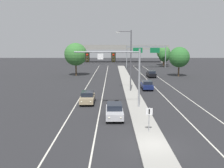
% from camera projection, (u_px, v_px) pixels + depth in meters
% --- Properties ---
extents(ground_plane, '(260.00, 260.00, 0.00)m').
position_uv_depth(ground_plane, '(153.00, 146.00, 19.72)').
color(ground_plane, '#28282B').
extents(median_island, '(2.40, 110.00, 0.15)m').
position_uv_depth(median_island, '(133.00, 97.00, 37.49)').
color(median_island, '#9E9B93').
rests_on(median_island, ground).
extents(lane_stripe_oncoming_center, '(0.14, 100.00, 0.01)m').
position_uv_depth(lane_stripe_oncoming_center, '(103.00, 89.00, 44.41)').
color(lane_stripe_oncoming_center, silver).
rests_on(lane_stripe_oncoming_center, ground).
extents(lane_stripe_receding_center, '(0.14, 100.00, 0.01)m').
position_uv_depth(lane_stripe_receding_center, '(157.00, 89.00, 44.42)').
color(lane_stripe_receding_center, silver).
rests_on(lane_stripe_receding_center, ground).
extents(edge_stripe_left, '(0.14, 100.00, 0.01)m').
position_uv_depth(edge_stripe_left, '(85.00, 89.00, 44.40)').
color(edge_stripe_left, silver).
rests_on(edge_stripe_left, ground).
extents(edge_stripe_right, '(0.14, 100.00, 0.01)m').
position_uv_depth(edge_stripe_right, '(175.00, 89.00, 44.42)').
color(edge_stripe_right, silver).
rests_on(edge_stripe_right, ground).
extents(overhead_signal_mast, '(8.10, 0.44, 7.20)m').
position_uv_depth(overhead_signal_mast, '(118.00, 65.00, 30.85)').
color(overhead_signal_mast, gray).
rests_on(overhead_signal_mast, median_island).
extents(median_sign_post, '(0.60, 0.10, 2.20)m').
position_uv_depth(median_sign_post, '(149.00, 116.00, 22.37)').
color(median_sign_post, gray).
rests_on(median_sign_post, median_island).
extents(street_lamp_median, '(2.58, 0.28, 10.00)m').
position_uv_depth(street_lamp_median, '(129.00, 57.00, 41.54)').
color(street_lamp_median, '#4C4C51').
rests_on(street_lamp_median, median_island).
extents(car_oncoming_silver, '(1.87, 4.49, 1.58)m').
position_uv_depth(car_oncoming_silver, '(114.00, 111.00, 27.00)').
color(car_oncoming_silver, '#B7B7BC').
rests_on(car_oncoming_silver, ground).
extents(car_oncoming_tan, '(1.87, 4.49, 1.58)m').
position_uv_depth(car_oncoming_tan, '(87.00, 97.00, 33.91)').
color(car_oncoming_tan, tan).
rests_on(car_oncoming_tan, ground).
extents(car_receding_navy, '(1.84, 4.48, 1.58)m').
position_uv_depth(car_receding_navy, '(147.00, 85.00, 44.31)').
color(car_receding_navy, '#141E4C').
rests_on(car_receding_navy, ground).
extents(car_receding_black, '(1.89, 4.50, 1.58)m').
position_uv_depth(car_receding_black, '(151.00, 74.00, 60.83)').
color(car_receding_black, black).
rests_on(car_receding_black, ground).
extents(highway_sign_gantry, '(13.28, 0.42, 7.50)m').
position_uv_depth(highway_sign_gantry, '(146.00, 49.00, 83.95)').
color(highway_sign_gantry, gray).
rests_on(highway_sign_gantry, ground).
extents(overpass_bridge, '(42.40, 6.40, 7.65)m').
position_uv_depth(overpass_bridge, '(119.00, 49.00, 110.60)').
color(overpass_bridge, gray).
rests_on(overpass_bridge, ground).
extents(tree_far_right_b, '(5.02, 5.02, 7.26)m').
position_uv_depth(tree_far_right_b, '(179.00, 57.00, 61.94)').
color(tree_far_right_b, '#4C3823').
rests_on(tree_far_right_b, ground).
extents(tree_far_left_a, '(5.70, 5.70, 8.24)m').
position_uv_depth(tree_far_left_a, '(75.00, 54.00, 63.21)').
color(tree_far_left_a, '#4C3823').
rests_on(tree_far_left_a, ground).
extents(tree_far_right_a, '(3.93, 3.93, 5.68)m').
position_uv_depth(tree_far_right_a, '(164.00, 56.00, 88.74)').
color(tree_far_right_a, '#4C3823').
rests_on(tree_far_right_a, ground).
extents(tree_far_right_c, '(5.02, 5.02, 7.26)m').
position_uv_depth(tree_far_right_c, '(163.00, 53.00, 94.78)').
color(tree_far_right_c, '#4C3823').
rests_on(tree_far_right_c, ground).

